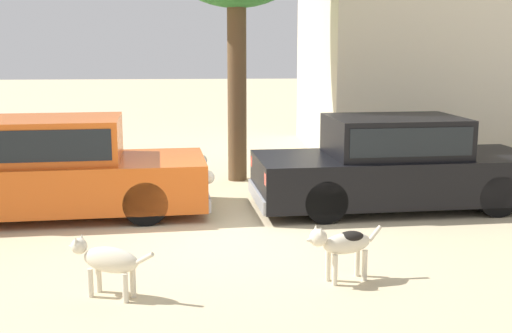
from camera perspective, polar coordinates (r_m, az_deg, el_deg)
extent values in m
plane|color=#CCB78E|center=(9.12, -2.14, -5.83)|extent=(80.00, 80.00, 0.00)
cube|color=#D15619|center=(10.40, -17.14, -1.37)|extent=(4.66, 2.12, 0.71)
cube|color=#D15619|center=(10.29, -17.60, 2.30)|extent=(2.20, 1.68, 0.64)
cube|color=black|center=(10.29, -17.60, 2.35)|extent=(2.04, 1.69, 0.45)
cube|color=#999BA0|center=(10.35, -4.66, -2.35)|extent=(0.26, 1.73, 0.20)
sphere|color=silver|center=(10.96, -4.80, 0.52)|extent=(0.20, 0.20, 0.20)
sphere|color=silver|center=(9.59, -4.22, -0.94)|extent=(0.20, 0.20, 0.20)
cylinder|color=black|center=(11.08, -9.54, -1.25)|extent=(0.66, 0.25, 0.65)
cylinder|color=black|center=(9.56, -9.65, -3.18)|extent=(0.66, 0.25, 0.65)
cube|color=black|center=(10.63, 12.11, -0.88)|extent=(4.56, 2.01, 0.70)
cube|color=black|center=(10.51, 12.02, 2.62)|extent=(2.14, 1.61, 0.61)
cube|color=black|center=(10.51, 12.02, 2.67)|extent=(1.98, 1.62, 0.43)
cube|color=#999BA0|center=(10.15, 0.27, -2.59)|extent=(0.23, 1.69, 0.20)
sphere|color=silver|center=(12.14, 20.99, 0.82)|extent=(0.20, 0.20, 0.20)
cube|color=red|center=(10.78, -0.30, 0.46)|extent=(0.05, 0.18, 0.18)
cube|color=red|center=(9.34, 0.92, -1.13)|extent=(0.05, 0.18, 0.18)
cylinder|color=black|center=(11.86, 16.89, -0.80)|extent=(0.65, 0.24, 0.64)
cylinder|color=black|center=(10.54, 20.33, -2.42)|extent=(0.65, 0.24, 0.64)
cylinder|color=black|center=(11.01, 4.18, -1.22)|extent=(0.65, 0.24, 0.64)
cylinder|color=black|center=(9.58, 6.09, -3.08)|extent=(0.65, 0.24, 0.64)
cylinder|color=beige|center=(7.21, 6.92, -8.98)|extent=(0.06, 0.06, 0.35)
cylinder|color=beige|center=(7.34, 6.31, -8.61)|extent=(0.06, 0.06, 0.35)
cylinder|color=beige|center=(7.40, 9.48, -8.54)|extent=(0.06, 0.06, 0.35)
cylinder|color=beige|center=(7.52, 8.85, -8.19)|extent=(0.06, 0.06, 0.35)
ellipsoid|color=beige|center=(7.29, 7.95, -6.66)|extent=(0.62, 0.38, 0.24)
ellipsoid|color=black|center=(7.29, 8.26, -6.13)|extent=(0.37, 0.29, 0.13)
sphere|color=beige|center=(7.08, 5.47, -6.22)|extent=(0.19, 0.19, 0.19)
cone|color=beige|center=(7.04, 4.74, -6.43)|extent=(0.14, 0.14, 0.11)
cone|color=beige|center=(7.01, 5.71, -5.66)|extent=(0.09, 0.09, 0.09)
cone|color=beige|center=(7.11, 5.26, -5.42)|extent=(0.09, 0.09, 0.09)
cylinder|color=beige|center=(7.45, 10.37, -5.79)|extent=(0.18, 0.10, 0.18)
cylinder|color=beige|center=(7.07, -14.28, -9.84)|extent=(0.06, 0.06, 0.31)
cylinder|color=beige|center=(7.18, -13.59, -9.47)|extent=(0.06, 0.06, 0.31)
cylinder|color=beige|center=(6.85, -11.37, -10.39)|extent=(0.06, 0.06, 0.31)
cylinder|color=beige|center=(6.97, -10.71, -9.99)|extent=(0.06, 0.06, 0.31)
ellipsoid|color=beige|center=(6.93, -12.59, -7.98)|extent=(0.67, 0.45, 0.27)
sphere|color=beige|center=(7.11, -15.22, -6.74)|extent=(0.17, 0.17, 0.17)
cone|color=beige|center=(7.16, -15.79, -6.74)|extent=(0.12, 0.12, 0.09)
cone|color=beige|center=(7.05, -15.49, -6.25)|extent=(0.08, 0.08, 0.08)
cone|color=beige|center=(7.13, -15.01, -6.04)|extent=(0.08, 0.08, 0.08)
cylinder|color=beige|center=(6.71, -9.72, -7.95)|extent=(0.22, 0.13, 0.16)
cylinder|color=brown|center=(12.37, -1.67, 6.96)|extent=(0.36, 0.36, 3.57)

